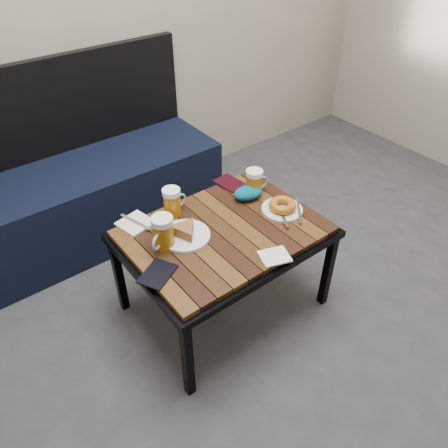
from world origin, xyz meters
TOP-DOWN VIEW (x-y plane):
  - ground at (0.00, 0.00)m, footprint 4.00×4.00m
  - bench at (-0.30, 1.76)m, footprint 1.40×0.50m
  - cafe_table at (-0.07, 0.86)m, footprint 0.84×0.62m
  - beer_mug_left at (-0.33, 0.92)m, footprint 0.13×0.11m
  - beer_mug_centre at (-0.18, 1.09)m, footprint 0.12×0.08m
  - beer_mug_right at (0.20, 0.98)m, footprint 0.12×0.09m
  - plate_pie at (-0.23, 0.92)m, footprint 0.21×0.21m
  - plate_bagel at (0.21, 0.81)m, footprint 0.21×0.22m
  - napkin_left at (-0.35, 1.12)m, footprint 0.15×0.17m
  - napkin_right at (-0.02, 0.60)m, footprint 0.14×0.13m
  - passport_navy at (-0.43, 0.80)m, footprint 0.17×0.16m
  - passport_burgundy at (0.16, 1.12)m, footprint 0.11×0.15m
  - knit_pouch at (0.16, 0.97)m, footprint 0.16×0.12m

SIDE VIEW (x-z plane):
  - ground at x=0.00m, z-range 0.00..0.00m
  - bench at x=-0.30m, z-range -0.20..0.75m
  - cafe_table at x=-0.07m, z-range 0.19..0.66m
  - passport_burgundy at x=0.16m, z-range 0.47..0.48m
  - passport_navy at x=-0.43m, z-range 0.47..0.48m
  - napkin_right at x=-0.02m, z-range 0.47..0.48m
  - napkin_left at x=-0.35m, z-range 0.47..0.48m
  - plate_bagel at x=0.21m, z-range 0.47..0.52m
  - plate_pie at x=-0.23m, z-range 0.47..0.52m
  - knit_pouch at x=0.16m, z-range 0.47..0.53m
  - beer_mug_right at x=0.20m, z-range 0.47..0.60m
  - beer_mug_centre at x=-0.18m, z-range 0.47..0.60m
  - beer_mug_left at x=-0.33m, z-range 0.47..0.61m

